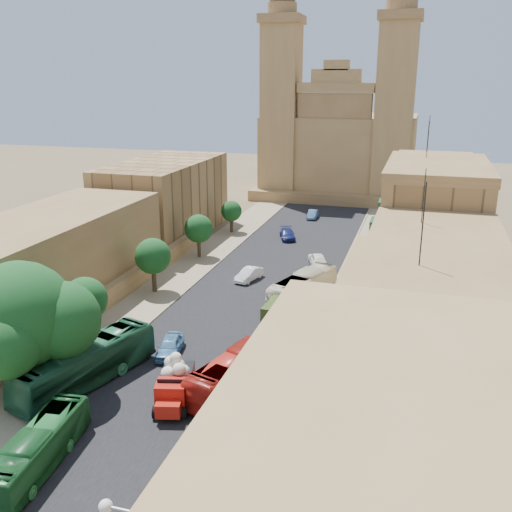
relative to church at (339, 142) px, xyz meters
The scene contains 33 objects.
ground 79.19m from the church, 90.00° to the right, with size 260.00×260.00×0.00m, color brown.
road_surface 49.54m from the church, 90.00° to the right, with size 14.00×140.00×0.01m, color black.
sidewalk_east 50.44m from the church, 78.94° to the right, with size 5.00×140.00×0.01m, color #887659.
sidewalk_west 50.44m from the church, 101.06° to the right, with size 5.00×140.00×0.01m, color #887659.
kerb_east 50.02m from the church, 81.81° to the right, with size 0.25×140.00×0.12m, color #887659.
kerb_west 50.02m from the church, 98.19° to the right, with size 0.25×140.00×0.12m, color #887659.
townhouse_a 83.22m from the church, 78.94° to the right, with size 9.00×14.00×16.40m.
townhouse_b 69.58m from the church, 76.73° to the right, with size 9.00×14.00×14.90m.
townhouse_c 56.00m from the church, 73.43° to the right, with size 9.00×14.00×17.40m.
townhouse_d 42.84m from the church, 68.07° to the right, with size 9.00×14.00×15.90m.
west_wall 60.55m from the church, 102.04° to the right, with size 1.00×40.00×1.80m, color olive.
west_building_low 63.45m from the church, 106.54° to the right, with size 10.00×28.00×8.40m, color olive.
west_building_mid 39.27m from the church, 117.48° to the right, with size 10.00×22.00×10.00m, color #9B7746.
church is the anchor object (origin of this frame).
ficus_tree 75.31m from the church, 97.19° to the right, with size 9.32×8.58×9.32m.
street_tree_a 67.61m from the church, 98.54° to the right, with size 3.59×3.59×5.52m.
street_tree_b 55.83m from the church, 100.38° to the right, with size 3.57×3.57×5.49m.
street_tree_c 44.19m from the church, 103.21° to the right, with size 3.36×3.36×5.17m.
street_tree_d 32.87m from the church, 108.09° to the right, with size 2.86×2.86×4.39m.
red_truck 73.16m from the church, 89.74° to the right, with size 3.27×5.65×3.13m.
olive_pickup 59.09m from the church, 86.04° to the right, with size 2.60×5.20×2.09m.
bus_green_south 81.60m from the church, 92.82° to the right, with size 2.01×8.59×2.39m, color #1D602B.
bus_green_north 73.08m from the church, 95.13° to the right, with size 2.62×11.19×3.12m, color #205A39.
bus_red_east 70.37m from the church, 86.72° to the right, with size 2.35×10.05×2.80m, color #AC1F16.
bus_cream_east 53.58m from the church, 84.87° to the right, with size 2.27×9.71×2.70m, color #F0E5C3.
car_blue_a 67.29m from the church, 92.39° to the right, with size 1.66×4.14×1.41m, color teal.
car_white_a 49.64m from the church, 92.23° to the right, with size 1.37×3.92×1.29m, color white.
car_cream 56.06m from the church, 84.82° to the right, with size 1.84×3.99×1.11m, color #FFE3AC.
car_dkblue 33.20m from the church, 93.12° to the right, with size 1.80×4.44×1.29m, color #121C52.
car_white_b 42.77m from the church, 84.40° to the right, with size 1.67×4.14×1.41m, color white.
car_blue_b 21.46m from the church, 92.26° to the right, with size 1.32×3.77×1.24m, color #3F6794.
pedestrian_a 71.86m from the church, 83.66° to the right, with size 0.54×0.36×1.48m, color #242325.
pedestrian_c 67.91m from the church, 83.60° to the right, with size 0.86×0.36×1.47m, color #36353C.
Camera 1 is at (14.83, -24.40, 20.48)m, focal length 40.00 mm.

